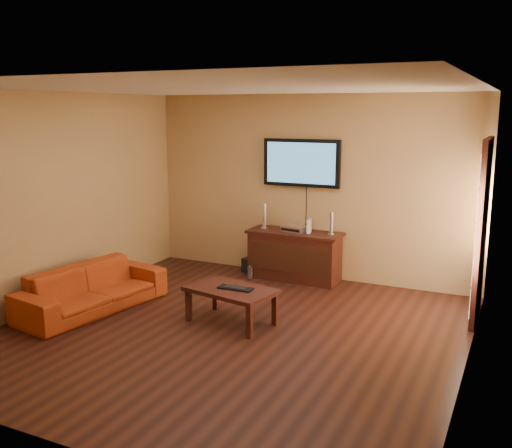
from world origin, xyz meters
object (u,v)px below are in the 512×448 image
Objects in this scene: sofa at (92,281)px; av_receiver at (295,229)px; television at (301,163)px; speaker_right at (331,224)px; keyboard at (236,288)px; coffee_table at (231,293)px; subwoofer at (251,265)px; media_console at (294,255)px; game_console at (309,226)px; speaker_left at (264,217)px; bottle at (250,273)px.

av_receiver reaches higher than sofa.
speaker_right is (0.54, -0.18, -0.84)m from television.
television is 2.84× the size of keyboard.
coffee_table is 3.15× the size of av_receiver.
subwoofer is at bearing -14.50° from sofa.
av_receiver is at bearing 112.37° from media_console.
sofa is at bearing -134.45° from speaker_right.
media_console is at bearing 172.06° from game_console.
speaker_left is at bearing 103.95° from coffee_table.
media_console is 0.78m from subwoofer.
subwoofer is 2.20m from keyboard.
speaker_left reaches higher than speaker_right.
coffee_table is at bearing -79.75° from av_receiver.
media_console is 1.36m from television.
speaker_left is at bearing -157.44° from television.
speaker_right is 0.91× the size of av_receiver.
keyboard reaches higher than subwoofer.
media_console is at bearing -175.76° from speaker_right.
subwoofer is (-0.73, 0.03, -0.65)m from av_receiver.
speaker_left is at bearing 8.01° from subwoofer.
game_console is at bearing 83.43° from coffee_table.
av_receiver is 0.93m from bottle.
speaker_right is at bearing 16.73° from subwoofer.
speaker_left is at bearing 170.36° from game_console.
subwoofer is at bearing 175.76° from media_console.
bottle is (-0.58, -0.31, -0.26)m from media_console.
speaker_left is 1.74× the size of bottle.
speaker_right is 1.58× the size of game_console.
speaker_left is 0.72m from game_console.
television is 2.54m from keyboard.
coffee_table is 3.46× the size of speaker_right.
speaker_left reaches higher than coffee_table.
keyboard is (0.55, -1.99, -0.46)m from speaker_left.
game_console reaches higher than coffee_table.
speaker_right is 0.56m from av_receiver.
sofa is at bearing -120.85° from bottle.
sofa reaches higher than bottle.
subwoofer is at bearing -167.09° from television.
television is at bearing -25.73° from sofa.
bottle is (1.21, 2.02, -0.27)m from sofa.
sofa is at bearing -96.32° from subwoofer.
media_console is 3.90× the size of av_receiver.
coffee_table is 2.17m from subwoofer.
television is 3.11× the size of speaker_left.
keyboard is at bearing -77.96° from av_receiver.
speaker_left reaches higher than keyboard.
media_console is 0.73m from speaker_left.
media_console reaches higher than coffee_table.
television reaches higher than media_console.
media_console is at bearing 28.45° from bottle.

